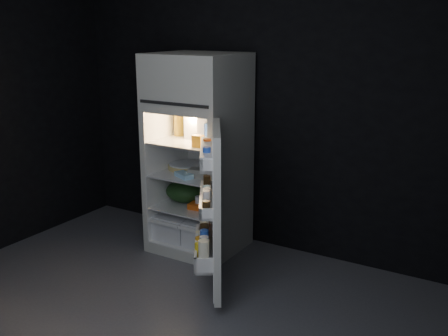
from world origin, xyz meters
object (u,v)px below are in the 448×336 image
Objects in this scene: refrigerator at (199,147)px; fridge_door at (213,210)px; egg_carton at (203,174)px; milk_jug at (195,126)px; yogurt_tray at (205,207)px.

fridge_door is at bearing -50.30° from refrigerator.
refrigerator is 0.27m from egg_carton.
milk_jug is at bearing -174.62° from refrigerator.
fridge_door is 5.08× the size of milk_jug.
egg_carton is (-0.45, 0.56, 0.08)m from fridge_door.
egg_carton is at bearing -35.54° from milk_jug.
milk_jug reaches higher than yogurt_tray.
yogurt_tray is at bearing -43.38° from refrigerator.
egg_carton is at bearing 128.76° from fridge_door.
refrigerator is 0.95m from fridge_door.
yogurt_tray is (0.17, -0.12, -0.69)m from milk_jug.
fridge_door is 0.72m from egg_carton.
fridge_door is (0.58, -0.70, -0.27)m from refrigerator.
refrigerator reaches higher than egg_carton.
refrigerator is at bearing 129.70° from fridge_door.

